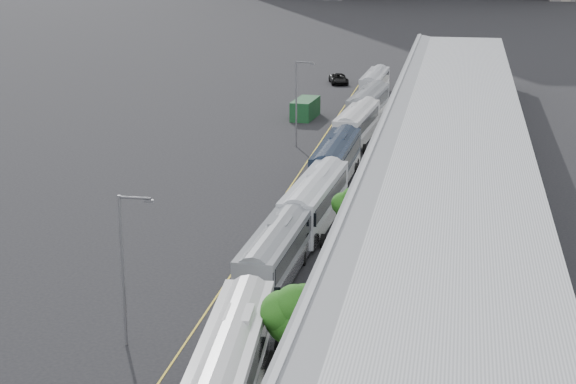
% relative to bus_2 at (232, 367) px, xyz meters
% --- Properties ---
extents(sidewalk, '(10.00, 170.00, 0.12)m').
position_rel_bus_2_xyz_m(sidewalk, '(6.30, 23.00, -1.65)').
color(sidewalk, gray).
rests_on(sidewalk, ground).
extents(lane_line, '(0.12, 160.00, 0.02)m').
position_rel_bus_2_xyz_m(lane_line, '(-4.20, 23.00, -1.70)').
color(lane_line, gold).
rests_on(lane_line, ground).
extents(depot, '(12.45, 160.40, 7.20)m').
position_rel_bus_2_xyz_m(depot, '(10.29, 23.00, 1.80)').
color(depot, gray).
rests_on(depot, ground).
extents(bus_2, '(3.96, 14.06, 4.05)m').
position_rel_bus_2_xyz_m(bus_2, '(0.00, 0.00, 0.00)').
color(bus_2, silver).
rests_on(bus_2, ground).
extents(bus_3, '(3.12, 13.18, 3.83)m').
position_rel_bus_2_xyz_m(bus_3, '(-0.95, 16.65, -0.10)').
color(bus_3, slate).
rests_on(bus_3, ground).
extents(bus_4, '(3.64, 14.09, 4.08)m').
position_rel_bus_2_xyz_m(bus_4, '(-0.22, 29.00, 0.01)').
color(bus_4, '#B8BCC3').
rests_on(bus_4, ground).
extents(bus_5, '(3.12, 13.94, 4.06)m').
position_rel_bus_2_xyz_m(bus_5, '(-0.34, 42.77, 0.00)').
color(bus_5, '#162032').
rests_on(bus_5, ground).
extents(bus_6, '(3.76, 13.77, 3.98)m').
position_rel_bus_2_xyz_m(bus_6, '(-0.24, 59.50, -0.03)').
color(bus_6, silver).
rests_on(bus_6, ground).
extents(bus_7, '(3.98, 14.06, 4.05)m').
position_rel_bus_2_xyz_m(bus_7, '(-0.13, 70.99, 0.00)').
color(bus_7, gray).
rests_on(bus_7, ground).
extents(bus_8, '(3.09, 12.89, 3.74)m').
position_rel_bus_2_xyz_m(bus_8, '(-0.92, 87.73, -0.13)').
color(bus_8, '#B6B8C1').
rests_on(bus_8, ground).
extents(tree_1, '(2.99, 2.99, 5.45)m').
position_rel_bus_2_xyz_m(tree_1, '(2.60, 2.75, 2.23)').
color(tree_1, black).
rests_on(tree_1, ground).
extents(tree_2, '(2.23, 2.23, 4.31)m').
position_rel_bus_2_xyz_m(tree_2, '(2.98, 25.20, 1.47)').
color(tree_2, black).
rests_on(tree_2, ground).
extents(tree_3, '(1.00, 1.00, 3.47)m').
position_rel_bus_2_xyz_m(tree_3, '(3.60, 49.44, 1.13)').
color(tree_3, black).
rests_on(tree_3, ground).
extents(street_lamp_near, '(2.04, 0.22, 8.91)m').
position_rel_bus_2_xyz_m(street_lamp_near, '(-7.28, 5.14, 3.43)').
color(street_lamp_near, '#59595E').
rests_on(street_lamp_near, ground).
extents(street_lamp_far, '(2.04, 0.22, 9.22)m').
position_rel_bus_2_xyz_m(street_lamp_far, '(-6.27, 56.55, 3.59)').
color(street_lamp_far, '#59595E').
rests_on(street_lamp_far, ground).
extents(shipping_container, '(2.90, 6.37, 2.36)m').
position_rel_bus_2_xyz_m(shipping_container, '(-8.00, 72.11, -0.53)').
color(shipping_container, '#123B1C').
rests_on(shipping_container, ground).
extents(suv, '(3.79, 5.88, 1.51)m').
position_rel_bus_2_xyz_m(suv, '(-7.28, 98.73, -0.96)').
color(suv, black).
rests_on(suv, ground).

